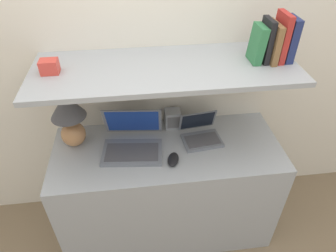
{
  "coord_description": "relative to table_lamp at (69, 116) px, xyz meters",
  "views": [
    {
      "loc": [
        -0.17,
        -1.06,
        2.02
      ],
      "look_at": [
        0.0,
        0.29,
        0.95
      ],
      "focal_mm": 32.0,
      "sensor_mm": 36.0,
      "label": 1
    }
  ],
  "objects": [
    {
      "name": "book_navy",
      "position": [
        1.21,
        -0.04,
        0.42
      ],
      "size": [
        0.04,
        0.13,
        0.23
      ],
      "color": "navy",
      "rests_on": "shelf"
    },
    {
      "name": "wall_back",
      "position": [
        0.56,
        0.24,
        0.21
      ],
      "size": [
        6.0,
        0.05,
        2.4
      ],
      "color": "silver",
      "rests_on": "ground_plane"
    },
    {
      "name": "laptop_small",
      "position": [
        0.78,
        -0.05,
        -0.18
      ],
      "size": [
        0.26,
        0.24,
        0.16
      ],
      "color": "slate",
      "rests_on": "desk"
    },
    {
      "name": "book_brown",
      "position": [
        1.12,
        -0.04,
        0.41
      ],
      "size": [
        0.03,
        0.17,
        0.2
      ],
      "color": "brown",
      "rests_on": "shelf"
    },
    {
      "name": "back_riser",
      "position": [
        0.56,
        0.19,
        -0.36
      ],
      "size": [
        1.4,
        0.04,
        1.27
      ],
      "color": "silver",
      "rests_on": "ground_plane"
    },
    {
      "name": "computer_mouse",
      "position": [
        0.58,
        -0.23,
        -0.19
      ],
      "size": [
        0.09,
        0.13,
        0.03
      ],
      "color": "black",
      "rests_on": "desk"
    },
    {
      "name": "table_lamp",
      "position": [
        0.0,
        0.0,
        0.0
      ],
      "size": [
        0.2,
        0.2,
        0.36
      ],
      "color": "#B27A4C",
      "rests_on": "desk"
    },
    {
      "name": "shelf_gadget",
      "position": [
        -0.02,
        -0.04,
        0.34
      ],
      "size": [
        0.09,
        0.07,
        0.07
      ],
      "color": "#CC3D33",
      "rests_on": "shelf"
    },
    {
      "name": "router_box",
      "position": [
        0.62,
        0.1,
        -0.15
      ],
      "size": [
        0.1,
        0.09,
        0.12
      ],
      "color": "gray",
      "rests_on": "desk"
    },
    {
      "name": "book_green",
      "position": [
        1.04,
        -0.04,
        0.4
      ],
      "size": [
        0.06,
        0.13,
        0.2
      ],
      "color": "#2D7042",
      "rests_on": "shelf"
    },
    {
      "name": "shelf",
      "position": [
        0.56,
        -0.04,
        0.29
      ],
      "size": [
        1.4,
        0.52,
        0.03
      ],
      "color": "#999EA3",
      "rests_on": "back_riser"
    },
    {
      "name": "book_red",
      "position": [
        1.16,
        -0.04,
        0.43
      ],
      "size": [
        0.03,
        0.14,
        0.25
      ],
      "color": "#A82823",
      "rests_on": "shelf"
    },
    {
      "name": "book_black",
      "position": [
        1.09,
        -0.04,
        0.42
      ],
      "size": [
        0.03,
        0.13,
        0.22
      ],
      "color": "black",
      "rests_on": "shelf"
    },
    {
      "name": "desk",
      "position": [
        0.56,
        -0.11,
        -0.6
      ],
      "size": [
        1.4,
        0.58,
        0.78
      ],
      "color": "#999EA3",
      "rests_on": "ground_plane"
    },
    {
      "name": "laptop_large",
      "position": [
        0.35,
        -0.08,
        -0.16
      ],
      "size": [
        0.39,
        0.34,
        0.24
      ],
      "color": "slate",
      "rests_on": "desk"
    }
  ]
}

